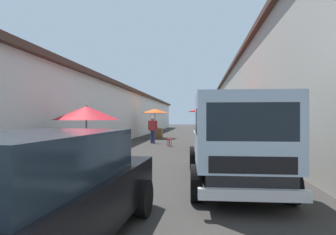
{
  "coord_description": "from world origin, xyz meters",
  "views": [
    {
      "loc": [
        -1.02,
        -1.23,
        1.63
      ],
      "look_at": [
        9.96,
        0.17,
        1.62
      ],
      "focal_mm": 27.32,
      "sensor_mm": 36.0,
      "label": 1
    }
  ],
  "objects_px": {
    "fruit_stall_far_right": "(215,112)",
    "fruit_stall_far_left": "(88,120)",
    "delivery_truck": "(236,144)",
    "vendor_by_crates": "(153,128)",
    "fruit_stall_near_right": "(155,115)",
    "hatchback_car": "(41,193)",
    "plastic_stool": "(169,140)"
  },
  "relations": [
    {
      "from": "hatchback_car",
      "to": "fruit_stall_far_right",
      "type": "bearing_deg",
      "value": -13.71
    },
    {
      "from": "fruit_stall_far_left",
      "to": "plastic_stool",
      "type": "height_order",
      "value": "fruit_stall_far_left"
    },
    {
      "from": "delivery_truck",
      "to": "hatchback_car",
      "type": "bearing_deg",
      "value": 137.75
    },
    {
      "from": "delivery_truck",
      "to": "plastic_stool",
      "type": "height_order",
      "value": "delivery_truck"
    },
    {
      "from": "fruit_stall_near_right",
      "to": "vendor_by_crates",
      "type": "distance_m",
      "value": 4.07
    },
    {
      "from": "fruit_stall_far_right",
      "to": "fruit_stall_far_left",
      "type": "distance_m",
      "value": 7.03
    },
    {
      "from": "delivery_truck",
      "to": "plastic_stool",
      "type": "xyz_separation_m",
      "value": [
        8.64,
        2.52,
        -0.71
      ]
    },
    {
      "from": "plastic_stool",
      "to": "hatchback_car",
      "type": "bearing_deg",
      "value": 179.47
    },
    {
      "from": "fruit_stall_far_left",
      "to": "plastic_stool",
      "type": "bearing_deg",
      "value": -17.04
    },
    {
      "from": "vendor_by_crates",
      "to": "delivery_truck",
      "type": "bearing_deg",
      "value": -159.75
    },
    {
      "from": "fruit_stall_far_right",
      "to": "delivery_truck",
      "type": "relative_size",
      "value": 0.56
    },
    {
      "from": "hatchback_car",
      "to": "delivery_truck",
      "type": "bearing_deg",
      "value": -42.25
    },
    {
      "from": "delivery_truck",
      "to": "vendor_by_crates",
      "type": "bearing_deg",
      "value": 20.25
    },
    {
      "from": "fruit_stall_near_right",
      "to": "vendor_by_crates",
      "type": "bearing_deg",
      "value": -172.49
    },
    {
      "from": "fruit_stall_far_right",
      "to": "fruit_stall_far_left",
      "type": "relative_size",
      "value": 1.32
    },
    {
      "from": "fruit_stall_far_right",
      "to": "plastic_stool",
      "type": "bearing_deg",
      "value": 71.27
    },
    {
      "from": "fruit_stall_far_right",
      "to": "hatchback_car",
      "type": "xyz_separation_m",
      "value": [
        -10.68,
        2.61,
        -1.18
      ]
    },
    {
      "from": "hatchback_car",
      "to": "fruit_stall_near_right",
      "type": "bearing_deg",
      "value": 5.54
    },
    {
      "from": "fruit_stall_far_left",
      "to": "delivery_truck",
      "type": "height_order",
      "value": "delivery_truck"
    },
    {
      "from": "fruit_stall_near_right",
      "to": "delivery_truck",
      "type": "height_order",
      "value": "fruit_stall_near_right"
    },
    {
      "from": "plastic_stool",
      "to": "fruit_stall_far_right",
      "type": "bearing_deg",
      "value": -108.73
    },
    {
      "from": "fruit_stall_far_left",
      "to": "plastic_stool",
      "type": "xyz_separation_m",
      "value": [
        6.29,
        -1.93,
        -1.22
      ]
    },
    {
      "from": "fruit_stall_near_right",
      "to": "delivery_truck",
      "type": "bearing_deg",
      "value": -163.16
    },
    {
      "from": "fruit_stall_far_right",
      "to": "fruit_stall_near_right",
      "type": "bearing_deg",
      "value": 33.91
    },
    {
      "from": "fruit_stall_far_right",
      "to": "vendor_by_crates",
      "type": "height_order",
      "value": "fruit_stall_far_right"
    },
    {
      "from": "fruit_stall_near_right",
      "to": "fruit_stall_far_right",
      "type": "distance_m",
      "value": 7.63
    },
    {
      "from": "fruit_stall_near_right",
      "to": "plastic_stool",
      "type": "relative_size",
      "value": 5.49
    },
    {
      "from": "fruit_stall_far_left",
      "to": "plastic_stool",
      "type": "relative_size",
      "value": 4.88
    },
    {
      "from": "plastic_stool",
      "to": "fruit_stall_far_left",
      "type": "bearing_deg",
      "value": 162.96
    },
    {
      "from": "fruit_stall_near_right",
      "to": "fruit_stall_far_left",
      "type": "distance_m",
      "value": 11.78
    },
    {
      "from": "hatchback_car",
      "to": "vendor_by_crates",
      "type": "height_order",
      "value": "vendor_by_crates"
    },
    {
      "from": "delivery_truck",
      "to": "fruit_stall_far_right",
      "type": "bearing_deg",
      "value": 0.14
    }
  ]
}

